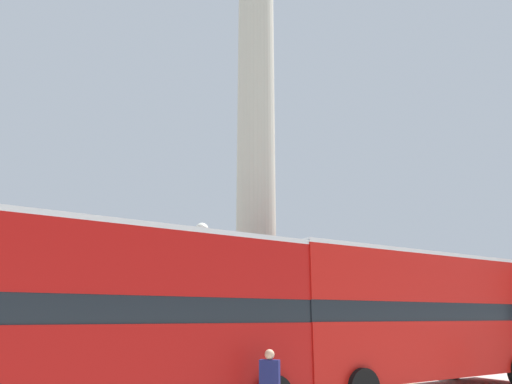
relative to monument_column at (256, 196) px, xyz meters
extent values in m
plane|color=#ADA89E|center=(0.00, 0.00, -7.37)|extent=(200.00, 200.00, 0.00)
cube|color=#A39E8E|center=(0.00, 0.00, -6.74)|extent=(5.06, 5.06, 1.25)
cube|color=#A39E8E|center=(0.00, 0.00, -5.50)|extent=(3.64, 3.64, 1.25)
cylinder|color=#A39E8E|center=(0.00, 0.00, 4.12)|extent=(1.71, 1.71, 17.99)
cube|color=#A80F0C|center=(-7.27, -6.45, -6.05)|extent=(10.44, 3.40, 1.63)
cube|color=black|center=(-7.27, -6.45, -4.96)|extent=(10.44, 3.35, 0.55)
cube|color=#A80F0C|center=(-7.27, -6.45, -3.99)|extent=(10.44, 3.40, 1.40)
cube|color=silver|center=(-7.27, -6.45, -3.23)|extent=(10.44, 3.40, 0.12)
cube|color=#B7140F|center=(2.66, -5.77, -6.05)|extent=(10.31, 3.10, 1.64)
cube|color=black|center=(2.66, -5.77, -4.95)|extent=(10.31, 3.05, 0.55)
cube|color=#B7140F|center=(2.66, -5.77, -3.95)|extent=(10.31, 3.10, 1.46)
cube|color=silver|center=(2.66, -5.77, -3.16)|extent=(10.31, 3.10, 0.12)
cylinder|color=black|center=(6.15, -4.29, -6.87)|extent=(1.01, 0.35, 1.00)
cylinder|color=black|center=(-0.97, -4.66, -6.87)|extent=(1.01, 0.35, 1.00)
cube|color=#A39E8E|center=(8.95, 4.94, -6.09)|extent=(3.98, 3.49, 2.54)
ellipsoid|color=brown|center=(8.95, 4.94, -3.19)|extent=(2.28, 1.80, 1.09)
cone|color=brown|center=(9.83, 4.55, -2.70)|extent=(1.20, 0.97, 1.15)
cylinder|color=brown|center=(8.95, 4.94, -2.20)|extent=(0.36, 0.36, 0.90)
sphere|color=brown|center=(8.95, 4.94, -1.61)|extent=(0.28, 0.28, 0.28)
cylinder|color=brown|center=(9.66, 4.96, -4.28)|extent=(0.20, 0.20, 1.08)
cylinder|color=brown|center=(9.42, 4.41, -4.28)|extent=(0.20, 0.20, 1.08)
cylinder|color=brown|center=(8.47, 5.47, -4.28)|extent=(0.20, 0.20, 1.08)
cylinder|color=brown|center=(8.23, 4.92, -4.28)|extent=(0.20, 0.20, 1.08)
cylinder|color=black|center=(-3.40, -2.32, -7.17)|extent=(0.31, 0.31, 0.40)
cylinder|color=black|center=(-3.40, -2.32, -4.89)|extent=(0.14, 0.14, 4.96)
sphere|color=white|center=(-3.40, -2.32, -2.17)|extent=(0.47, 0.47, 0.47)
cube|color=#191E51|center=(-4.06, -8.12, -6.28)|extent=(0.42, 0.42, 0.61)
sphere|color=tan|center=(-4.06, -8.12, -5.87)|extent=(0.21, 0.21, 0.21)
camera|label=1|loc=(-9.17, -16.96, -5.10)|focal=32.00mm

